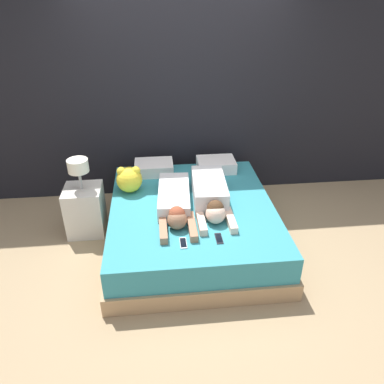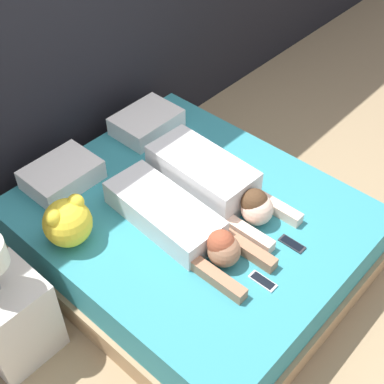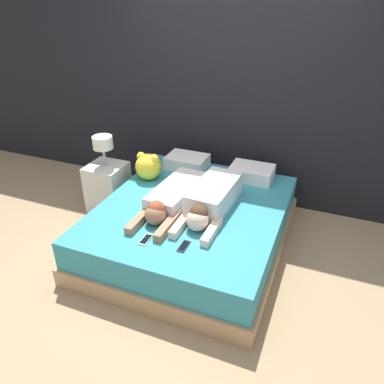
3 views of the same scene
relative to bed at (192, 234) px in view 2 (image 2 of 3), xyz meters
name	(u,v)px [view 2 (image 2 of 3)]	position (x,y,z in m)	size (l,w,h in m)	color
ground_plane	(192,256)	(0.00, 0.00, -0.22)	(12.00, 12.00, 0.00)	#9E8460
wall_back	(51,21)	(0.00, 1.16, 1.08)	(12.00, 0.06, 2.60)	black
bed	(192,234)	(0.00, 0.00, 0.00)	(1.74, 2.02, 0.45)	tan
pillow_head_left	(62,175)	(-0.38, 0.78, 0.30)	(0.45, 0.34, 0.14)	white
pillow_head_right	(147,122)	(0.38, 0.78, 0.30)	(0.45, 0.34, 0.14)	white
person_left	(180,222)	(-0.18, -0.07, 0.31)	(0.37, 1.10, 0.21)	silver
person_right	(214,181)	(0.19, -0.01, 0.34)	(0.37, 1.01, 0.23)	silver
cell_phone_left	(263,281)	(-0.15, -0.65, 0.23)	(0.06, 0.16, 0.01)	silver
cell_phone_right	(292,244)	(0.18, -0.61, 0.23)	(0.06, 0.16, 0.01)	#2D2D33
plush_toy	(67,222)	(-0.65, 0.36, 0.38)	(0.28, 0.28, 0.30)	yellow
nightstand	(9,314)	(-1.15, 0.30, 0.09)	(0.40, 0.40, 0.88)	beige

